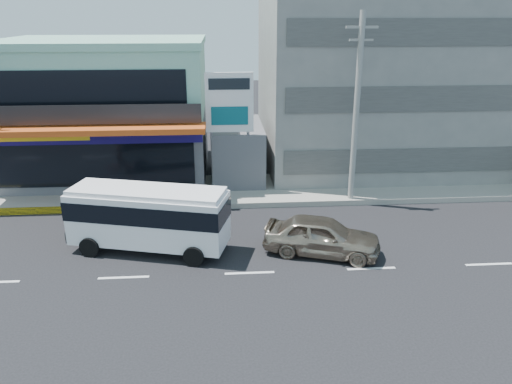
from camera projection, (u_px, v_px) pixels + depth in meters
ground at (250, 273)px, 20.07m from camera, size 120.00×120.00×0.00m
sidewalk at (324, 188)px, 29.27m from camera, size 70.00×5.00×0.30m
shop_building at (108, 112)px, 31.23m from camera, size 12.40×11.70×8.00m
concrete_building at (388, 59)px, 32.44m from camera, size 16.00×12.00×14.00m
gap_structure at (237, 152)px, 30.73m from camera, size 3.00×6.00×3.50m
satellite_dish at (238, 127)px, 29.17m from camera, size 1.50×1.50×0.15m
billboard at (230, 109)px, 26.99m from camera, size 2.60×0.18×6.90m
utility_pole_near at (356, 110)px, 25.67m from camera, size 1.60×0.30×10.00m
minibus at (148, 214)px, 21.46m from camera, size 7.14×3.86×2.85m
sedan at (322, 236)px, 21.41m from camera, size 5.34×3.46×1.69m
motorcycle_rider at (85, 220)px, 23.33m from camera, size 1.82×0.94×2.22m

